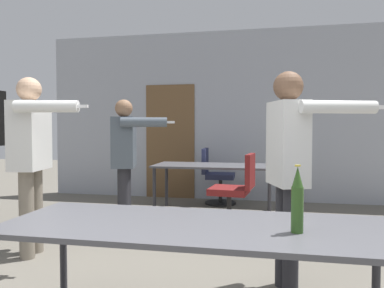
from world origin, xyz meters
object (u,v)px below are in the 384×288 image
Objects in this scene: person_right_polo at (32,149)px; office_chair_near_pushed at (235,194)px; office_chair_far_right at (216,178)px; beer_bottle at (297,201)px; person_left_plaid at (125,153)px; person_near_casual at (289,157)px.

person_right_polo is 1.85× the size of office_chair_near_pushed.
beer_bottle is (1.00, -4.18, 0.45)m from office_chair_far_right.
person_left_plaid is 2.09m from office_chair_far_right.
person_left_plaid is 0.95× the size of person_near_casual.
person_near_casual is 4.80× the size of beer_bottle.
person_right_polo reaches higher than office_chair_far_right.
person_right_polo reaches higher than beer_bottle.
office_chair_far_right is at bearing 139.53° from person_left_plaid.
person_near_casual is at bearing -155.13° from office_chair_near_pushed.
office_chair_near_pushed reaches higher than office_chair_far_right.
person_right_polo reaches higher than person_left_plaid.
person_right_polo reaches higher than office_chair_near_pushed.
office_chair_far_right is 4.32m from beer_bottle.
office_chair_far_right is at bearing 179.05° from person_near_casual.
office_chair_near_pushed is 2.69× the size of beer_bottle.
person_near_casual is at bearing 39.06° from person_left_plaid.
office_chair_far_right is (1.43, 2.89, -0.63)m from person_right_polo.
office_chair_near_pushed is (1.34, 0.24, -0.51)m from person_left_plaid.
person_left_plaid is 4.57× the size of beer_bottle.
office_chair_far_right is (-1.01, 3.21, -0.60)m from person_near_casual.
person_right_polo is at bearing 152.04° from beer_bottle.
person_right_polo is 2.47m from person_near_casual.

